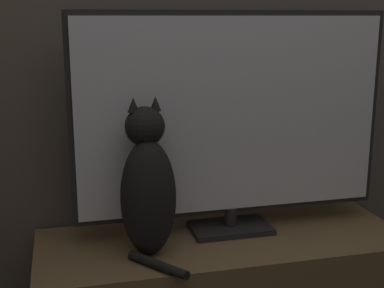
% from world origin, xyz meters
% --- Properties ---
extents(wall_back, '(4.80, 0.05, 2.60)m').
position_xyz_m(wall_back, '(0.00, 1.22, 1.30)').
color(wall_back, '#60564C').
rests_on(wall_back, ground_plane).
extents(tv, '(1.08, 0.17, 0.76)m').
position_xyz_m(tv, '(0.04, 1.01, 0.91)').
color(tv, black).
rests_on(tv, tv_stand).
extents(cat, '(0.18, 0.31, 0.50)m').
position_xyz_m(cat, '(-0.27, 0.89, 0.73)').
color(cat, black).
rests_on(cat, tv_stand).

